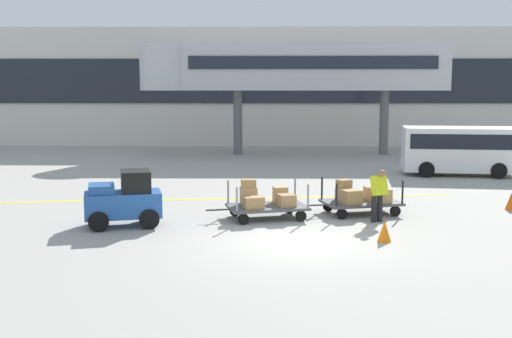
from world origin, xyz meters
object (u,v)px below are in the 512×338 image
(baggage_tug, at_px, (124,200))
(safety_cone_far, at_px, (511,201))
(baggage_cart_lead, at_px, (266,202))
(baggage_handler, at_px, (379,193))
(shuttle_van, at_px, (459,147))
(baggage_cart_middle, at_px, (361,198))
(safety_cone_near, at_px, (384,231))

(baggage_tug, bearing_deg, safety_cone_far, 11.81)
(baggage_cart_lead, relative_size, baggage_handler, 1.97)
(baggage_tug, bearing_deg, baggage_cart_lead, 14.78)
(shuttle_van, height_order, safety_cone_far, shuttle_van)
(baggage_handler, bearing_deg, shuttle_van, 61.37)
(baggage_tug, bearing_deg, shuttle_van, 39.19)
(baggage_tug, distance_m, baggage_cart_lead, 4.13)
(baggage_cart_middle, distance_m, baggage_handler, 1.25)
(baggage_handler, bearing_deg, baggage_cart_lead, 172.02)
(baggage_cart_lead, xyz_separation_m, shuttle_van, (8.50, 9.13, 0.72))
(baggage_tug, distance_m, shuttle_van, 16.12)
(baggage_tug, bearing_deg, safety_cone_near, -13.63)
(baggage_cart_lead, distance_m, safety_cone_far, 7.97)
(baggage_cart_middle, bearing_deg, safety_cone_near, -88.48)
(baggage_cart_lead, xyz_separation_m, safety_cone_far, (7.84, 1.42, -0.24))
(baggage_cart_lead, bearing_deg, baggage_tug, -165.22)
(baggage_cart_lead, distance_m, safety_cone_near, 4.09)
(shuttle_van, relative_size, safety_cone_near, 9.08)
(baggage_cart_lead, bearing_deg, safety_cone_far, 10.28)
(baggage_handler, xyz_separation_m, safety_cone_near, (-0.25, -2.29, -0.59))
(baggage_cart_middle, bearing_deg, shuttle_van, 56.58)
(baggage_handler, relative_size, safety_cone_near, 2.84)
(shuttle_van, xyz_separation_m, safety_cone_far, (-0.66, -7.71, -0.96))
(baggage_tug, relative_size, baggage_cart_middle, 0.75)
(baggage_tug, xyz_separation_m, baggage_cart_middle, (6.92, 1.74, -0.25))
(safety_cone_far, bearing_deg, baggage_cart_lead, -169.72)
(safety_cone_near, bearing_deg, shuttle_van, 65.24)
(baggage_cart_middle, xyz_separation_m, safety_cone_near, (0.09, -3.44, -0.23))
(shuttle_van, bearing_deg, safety_cone_near, -114.76)
(baggage_cart_middle, distance_m, safety_cone_far, 4.97)
(baggage_cart_lead, height_order, shuttle_van, shuttle_van)
(shuttle_van, relative_size, safety_cone_far, 9.08)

